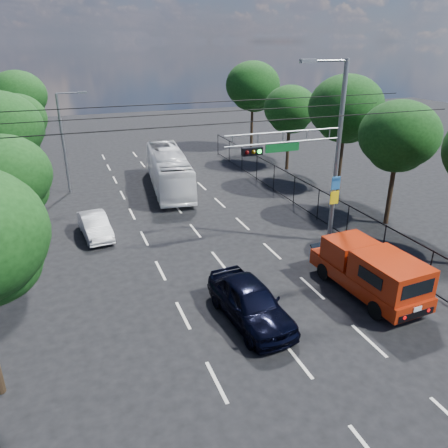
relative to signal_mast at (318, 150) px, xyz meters
name	(u,v)px	position (x,y,z in m)	size (l,w,h in m)	color
ground	(298,360)	(-5.28, -7.99, -5.24)	(120.00, 120.00, 0.00)	black
lane_markings	(186,219)	(-5.28, 6.01, -5.24)	(6.12, 38.00, 0.01)	beige
signal_mast	(318,150)	(0.00, 0.00, 0.00)	(6.43, 0.39, 9.50)	slate
streetlight_left	(65,139)	(-11.62, 14.01, -1.30)	(2.09, 0.22, 7.08)	slate
utility_wires	(212,112)	(-5.28, 0.84, 1.99)	(22.00, 5.04, 0.74)	black
fence_right	(308,198)	(2.32, 4.18, -4.21)	(0.06, 34.03, 2.00)	black
tree_right_b	(398,140)	(5.93, 1.03, -0.19)	(4.50, 4.50, 7.31)	black
tree_right_c	(345,113)	(6.53, 7.03, 0.49)	(5.10, 5.10, 8.29)	black
tree_right_d	(290,112)	(6.13, 14.03, -0.39)	(4.32, 4.32, 7.02)	black
tree_right_e	(253,89)	(6.33, 22.03, 0.69)	(5.28, 5.28, 8.58)	black
tree_left_b	(5,181)	(-14.47, 2.03, -0.66)	(4.08, 4.08, 6.63)	black
tree_left_c	(0,134)	(-15.07, 9.03, 0.15)	(4.80, 4.80, 7.80)	black
tree_left_d	(18,123)	(-14.67, 17.03, -0.52)	(4.20, 4.20, 6.83)	black
tree_left_e	(19,99)	(-14.87, 25.03, 0.29)	(4.92, 4.92, 7.99)	black
red_pickup	(370,270)	(-0.28, -5.24, -4.09)	(2.43, 5.93, 2.16)	black
navy_hatchback	(250,302)	(-5.87, -5.21, -4.42)	(1.95, 4.85, 1.65)	black
white_bus	(169,170)	(-4.73, 12.34, -3.82)	(2.38, 10.18, 2.84)	white
white_van	(95,226)	(-10.78, 5.29, -4.60)	(1.36, 3.89, 1.28)	silver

